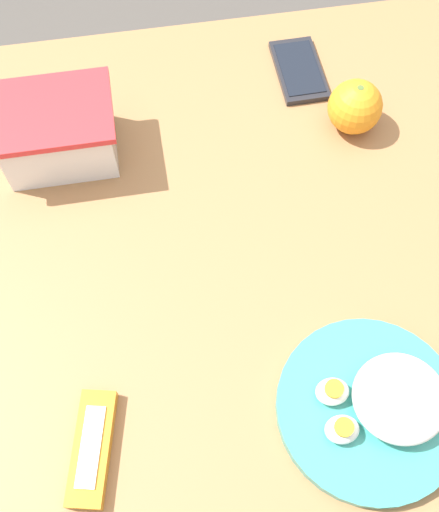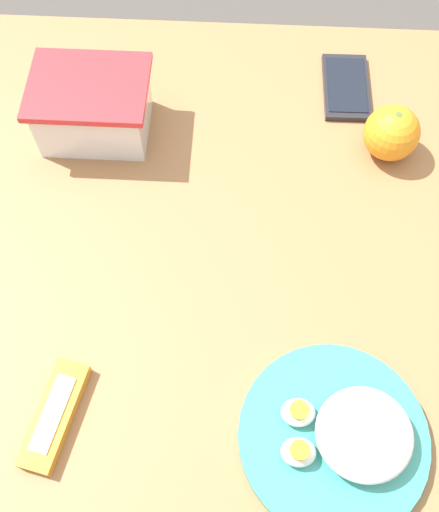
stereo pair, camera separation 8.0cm
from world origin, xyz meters
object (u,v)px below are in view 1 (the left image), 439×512
(food_container, at_px, (59,135))
(cell_phone, at_px, (299,70))
(candy_bar, at_px, (92,448))
(orange_fruit, at_px, (355,107))
(rice_plate, at_px, (378,405))

(food_container, bearing_deg, cell_phone, 14.63)
(candy_bar, height_order, cell_phone, candy_bar)
(orange_fruit, relative_size, cell_phone, 0.60)
(orange_fruit, distance_m, candy_bar, 0.61)
(food_container, distance_m, cell_phone, 0.41)
(orange_fruit, xyz_separation_m, rice_plate, (-0.09, -0.44, -0.02))
(orange_fruit, xyz_separation_m, candy_bar, (-0.43, -0.43, -0.03))
(food_container, relative_size, cell_phone, 1.27)
(food_container, bearing_deg, candy_bar, -88.40)
(orange_fruit, relative_size, candy_bar, 0.59)
(candy_bar, bearing_deg, food_container, 91.60)
(candy_bar, xyz_separation_m, cell_phone, (0.38, 0.55, -0.00))
(food_container, xyz_separation_m, cell_phone, (0.39, 0.10, -0.04))
(food_container, relative_size, candy_bar, 1.24)
(food_container, relative_size, rice_plate, 0.76)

